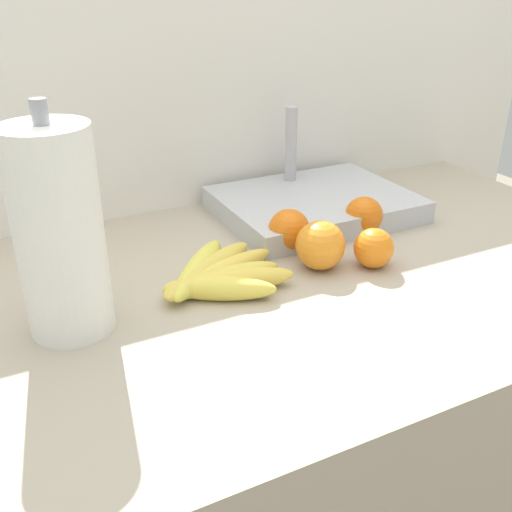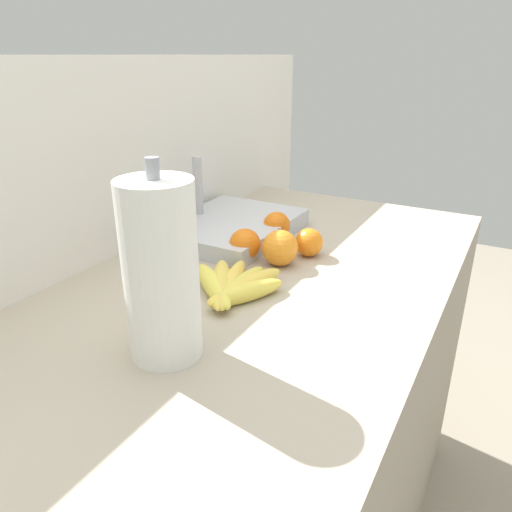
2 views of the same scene
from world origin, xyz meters
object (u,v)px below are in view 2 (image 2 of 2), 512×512
at_px(paper_towel_roll, 161,272).
at_px(orange_center, 277,225).
at_px(orange_back_left, 282,248).
at_px(orange_back_right, 309,242).
at_px(sink_basin, 230,226).
at_px(banana_bunch, 232,286).
at_px(orange_far_right, 245,244).

bearing_deg(paper_towel_roll, orange_center, 8.75).
bearing_deg(orange_back_left, orange_back_right, -20.50).
xyz_separation_m(paper_towel_roll, sink_basin, (0.50, 0.20, -0.12)).
xyz_separation_m(orange_center, orange_back_left, (-0.15, -0.09, 0.01)).
relative_size(orange_back_right, orange_back_left, 0.81).
height_order(banana_bunch, orange_far_right, orange_far_right).
bearing_deg(orange_far_right, orange_back_right, -52.46).
relative_size(orange_center, paper_towel_roll, 0.23).
distance_m(orange_back_right, orange_center, 0.13).
bearing_deg(orange_back_left, banana_bunch, 173.54).
relative_size(orange_back_right, sink_basin, 0.18).
height_order(orange_back_right, orange_back_left, orange_back_left).
xyz_separation_m(banana_bunch, orange_far_right, (0.17, 0.07, 0.02)).
height_order(orange_back_left, paper_towel_roll, paper_towel_roll).
relative_size(orange_back_right, orange_center, 0.94).
bearing_deg(orange_center, banana_bunch, -168.20).
relative_size(orange_back_right, paper_towel_roll, 0.21).
distance_m(banana_bunch, orange_center, 0.33).
relative_size(banana_bunch, orange_back_left, 2.71).
xyz_separation_m(orange_back_left, sink_basin, (0.11, 0.20, -0.02)).
xyz_separation_m(banana_bunch, sink_basin, (0.29, 0.18, 0.00)).
xyz_separation_m(banana_bunch, orange_back_left, (0.18, -0.02, 0.02)).
height_order(banana_bunch, paper_towel_roll, paper_towel_roll).
relative_size(banana_bunch, orange_center, 3.14).
xyz_separation_m(orange_far_right, sink_basin, (0.12, 0.12, -0.01)).
relative_size(banana_bunch, orange_far_right, 3.01).
distance_m(orange_back_right, paper_towel_roll, 0.48).
xyz_separation_m(orange_center, paper_towel_roll, (-0.54, -0.08, 0.10)).
xyz_separation_m(orange_back_right, orange_back_left, (-0.08, 0.03, 0.01)).
bearing_deg(banana_bunch, orange_center, 11.80).
bearing_deg(sink_basin, orange_back_left, -118.74).
height_order(orange_back_right, sink_basin, sink_basin).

